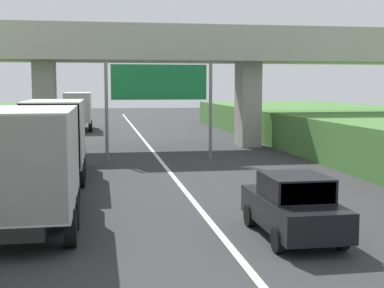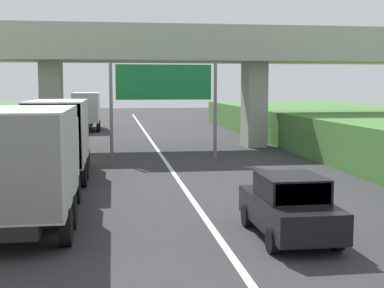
{
  "view_description": "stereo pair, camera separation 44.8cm",
  "coord_description": "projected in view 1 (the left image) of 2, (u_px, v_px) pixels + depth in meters",
  "views": [
    {
      "loc": [
        -3.19,
        1.34,
        4.06
      ],
      "look_at": [
        0.0,
        20.1,
        2.0
      ],
      "focal_mm": 50.62,
      "sensor_mm": 36.0,
      "label": 1
    },
    {
      "loc": [
        -2.75,
        1.27,
        4.06
      ],
      "look_at": [
        0.0,
        20.1,
        2.0
      ],
      "focal_mm": 50.62,
      "sensor_mm": 36.0,
      "label": 2
    }
  ],
  "objects": [
    {
      "name": "truck_silver",
      "position": [
        78.0,
        109.0,
        49.22
      ],
      "size": [
        2.44,
        7.3,
        3.44
      ],
      "color": "black",
      "rests_on": "ground"
    },
    {
      "name": "truck_white",
      "position": [
        35.0,
        160.0,
        15.5
      ],
      "size": [
        2.44,
        7.3,
        3.44
      ],
      "color": "black",
      "rests_on": "ground"
    },
    {
      "name": "overhead_highway_sign",
      "position": [
        159.0,
        88.0,
        29.33
      ],
      "size": [
        5.88,
        0.18,
        5.29
      ],
      "color": "slate",
      "rests_on": "ground"
    },
    {
      "name": "car_black",
      "position": [
        293.0,
        206.0,
        14.43
      ],
      "size": [
        1.86,
        4.1,
        1.72
      ],
      "color": "black",
      "rests_on": "ground"
    },
    {
      "name": "overpass_bridge",
      "position": [
        149.0,
        57.0,
        34.83
      ],
      "size": [
        40.0,
        4.8,
        7.79
      ],
      "color": "#ADA89E",
      "rests_on": "ground"
    },
    {
      "name": "truck_orange",
      "position": [
        57.0,
        135.0,
        23.5
      ],
      "size": [
        2.44,
        7.3,
        3.44
      ],
      "color": "black",
      "rests_on": "ground"
    },
    {
      "name": "construction_barrel_4",
      "position": [
        11.0,
        184.0,
        19.83
      ],
      "size": [
        0.57,
        0.57,
        0.9
      ],
      "color": "orange",
      "rests_on": "ground"
    },
    {
      "name": "lane_centre_stripe",
      "position": [
        163.0,
        163.0,
        28.3
      ],
      "size": [
        0.2,
        98.46,
        0.01
      ],
      "primitive_type": "cube",
      "color": "white",
      "rests_on": "ground"
    }
  ]
}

